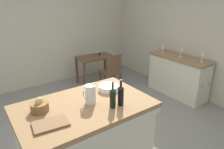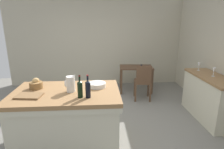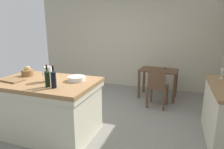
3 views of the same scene
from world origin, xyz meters
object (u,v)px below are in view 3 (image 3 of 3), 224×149
at_px(wooden_chair, 157,86).
at_px(cutting_board, 13,80).
at_px(wash_bowl, 77,79).
at_px(wine_bottle_dark, 54,79).
at_px(writing_desk, 158,74).
at_px(pitcher, 48,74).
at_px(wine_glass_middle, 222,72).
at_px(island_table, 48,105).
at_px(bread_basket, 28,72).
at_px(wine_bottle_amber, 47,78).

distance_m(wooden_chair, cutting_board, 2.80).
distance_m(wash_bowl, wine_bottle_dark, 0.45).
xyz_separation_m(writing_desk, pitcher, (-1.46, -2.31, 0.43)).
relative_size(pitcher, wine_glass_middle, 1.65).
bearing_deg(island_table, wash_bowl, 18.94).
distance_m(island_table, wooden_chair, 2.30).
xyz_separation_m(wooden_chair, wine_bottle_dark, (-1.24, -1.93, 0.54)).
height_order(writing_desk, wash_bowl, wash_bowl).
bearing_deg(wine_glass_middle, writing_desk, 134.33).
xyz_separation_m(pitcher, bread_basket, (-0.56, 0.17, -0.06)).
distance_m(writing_desk, wine_glass_middle, 1.69).
bearing_deg(bread_basket, writing_desk, 46.63).
bearing_deg(wine_bottle_dark, pitcher, 137.35).
xyz_separation_m(island_table, wine_glass_middle, (2.68, 1.13, 0.52)).
bearing_deg(bread_basket, island_table, -18.04).
relative_size(bread_basket, wine_bottle_amber, 0.63).
xyz_separation_m(island_table, wooden_chair, (1.58, 1.66, 0.01)).
bearing_deg(cutting_board, wine_bottle_amber, -6.10).
xyz_separation_m(pitcher, wash_bowl, (0.39, 0.18, -0.09)).
height_order(writing_desk, wine_bottle_amber, wine_bottle_amber).
xyz_separation_m(cutting_board, wine_bottle_amber, (0.72, -0.08, 0.12)).
height_order(wooden_chair, cutting_board, cutting_board).
bearing_deg(wooden_chair, island_table, -133.63).
xyz_separation_m(wooden_chair, bread_basket, (-2.07, -1.50, 0.47)).
bearing_deg(island_table, bread_basket, 161.96).
bearing_deg(pitcher, cutting_board, -163.91).
relative_size(writing_desk, cutting_board, 2.69).
height_order(cutting_board, wine_glass_middle, wine_glass_middle).
bearing_deg(cutting_board, pitcher, 16.09).
bearing_deg(wash_bowl, wine_bottle_amber, -119.06).
bearing_deg(wine_bottle_dark, wash_bowl, 74.16).
height_order(bread_basket, cutting_board, bread_basket).
height_order(writing_desk, wine_bottle_dark, wine_bottle_dark).
bearing_deg(pitcher, writing_desk, 57.77).
bearing_deg(writing_desk, cutting_board, -129.21).
relative_size(wine_bottle_dark, wine_glass_middle, 1.93).
height_order(island_table, wooden_chair, wooden_chair).
distance_m(bread_basket, wine_bottle_amber, 0.84).
relative_size(wash_bowl, wine_glass_middle, 1.66).
relative_size(wooden_chair, pitcher, 3.27).
bearing_deg(writing_desk, wooden_chair, -85.50).
xyz_separation_m(bread_basket, cutting_board, (0.00, -0.33, -0.05)).
relative_size(writing_desk, wine_glass_middle, 5.57).
bearing_deg(cutting_board, wash_bowl, 19.48).
distance_m(writing_desk, wooden_chair, 0.65).
xyz_separation_m(wash_bowl, bread_basket, (-0.95, -0.00, 0.03)).
bearing_deg(wooden_chair, wine_bottle_dark, -122.68).
height_order(island_table, writing_desk, island_table).
height_order(writing_desk, wine_glass_middle, wine_glass_middle).
xyz_separation_m(island_table, pitcher, (0.08, -0.01, 0.54)).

